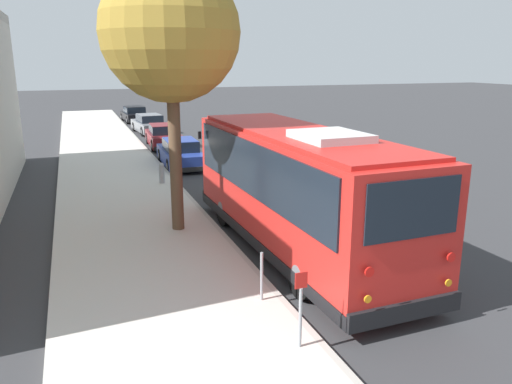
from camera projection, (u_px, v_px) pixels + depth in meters
ground_plane at (312, 247)px, 13.40m from camera, size 160.00×160.00×0.00m
sidewalk_slab at (150, 267)px, 11.94m from camera, size 80.00×4.41×0.15m
curb_strip at (240, 255)px, 12.70m from camera, size 80.00×0.14×0.15m
shuttle_bus at (297, 185)px, 12.76m from camera, size 9.26×2.90×3.34m
parked_sedan_blue at (180, 154)px, 23.52m from camera, size 4.40×1.80×1.30m
parked_sedan_maroon at (164, 136)px, 28.81m from camera, size 4.40×1.91×1.31m
parked_sedan_gray at (149, 124)px, 34.24m from camera, size 4.57×2.03×1.29m
parked_sedan_black at (134, 115)px, 40.52m from camera, size 4.25×1.95×1.26m
street_tree at (169, 23)px, 13.10m from camera, size 3.71×3.71×7.86m
sign_post_near at (301, 309)px, 8.31m from camera, size 0.06×0.22×1.36m
sign_post_far at (262, 276)px, 10.01m from camera, size 0.06×0.06×1.03m
fire_hydrant at (162, 173)px, 19.71m from camera, size 0.22×0.22×0.81m
lane_stripe_mid at (423, 240)px, 13.90m from camera, size 2.40×0.14×0.01m
lane_stripe_ahead at (322, 190)px, 19.35m from camera, size 2.40×0.14×0.01m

